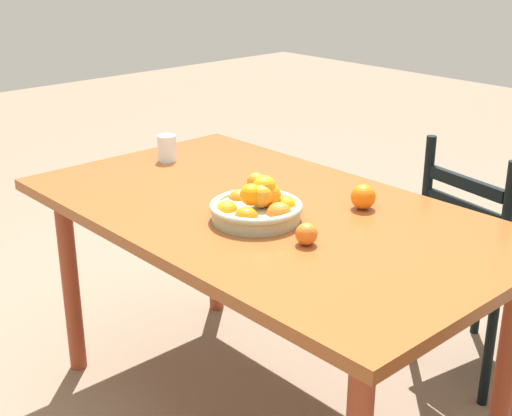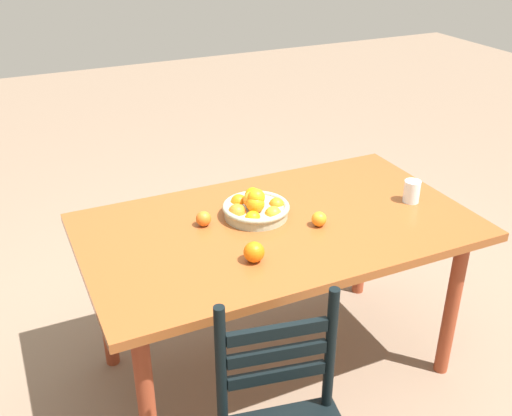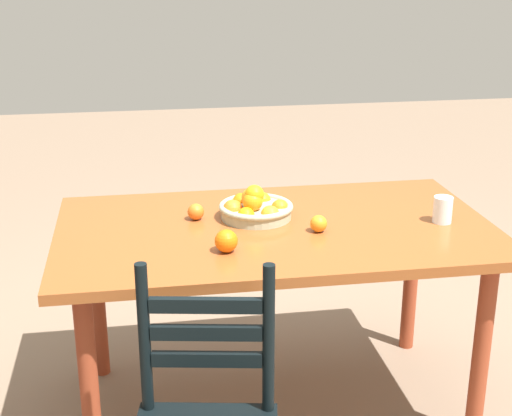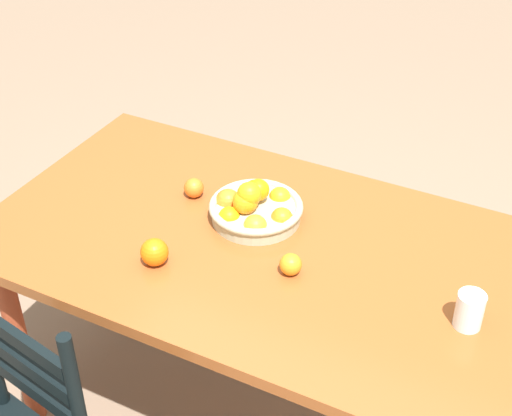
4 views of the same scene
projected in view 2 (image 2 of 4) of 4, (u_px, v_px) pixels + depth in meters
name	position (u px, v px, depth m)	size (l,w,h in m)	color
ground_plane	(275.00, 365.00, 2.85)	(12.00, 12.00, 0.00)	#7E6753
dining_table	(278.00, 241.00, 2.53)	(1.63, 0.94, 0.78)	brown
fruit_bowl	(255.00, 208.00, 2.52)	(0.29, 0.29, 0.14)	#A3AA8D
orange_loose_0	(204.00, 219.00, 2.46)	(0.06, 0.06, 0.06)	orange
orange_loose_1	(254.00, 252.00, 2.21)	(0.08, 0.08, 0.08)	orange
orange_loose_2	(319.00, 219.00, 2.46)	(0.06, 0.06, 0.06)	orange
drinking_glass	(412.00, 191.00, 2.65)	(0.07, 0.07, 0.10)	silver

